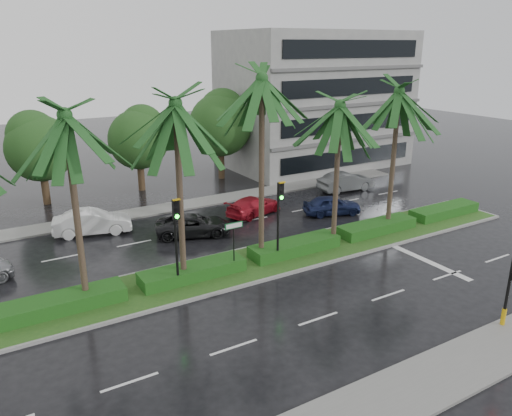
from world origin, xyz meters
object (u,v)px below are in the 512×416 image
car_red (254,206)px  car_grey (346,182)px  street_sign (234,235)px  car_white (92,222)px  car_blue (332,205)px  car_darkgrey (194,225)px  signal_median_left (176,230)px

car_red → car_grey: car_grey is taller
street_sign → car_white: (-4.62, 9.30, -1.38)m
car_blue → car_grey: bearing=-30.8°
car_white → car_darkgrey: size_ratio=1.00×
car_white → car_darkgrey: car_white is taller
car_darkgrey → street_sign: bearing=-165.0°
car_red → car_blue: 5.22m
car_white → car_red: (10.12, -1.90, -0.13)m
car_darkgrey → car_grey: car_grey is taller
car_white → car_grey: (19.12, -0.68, -0.00)m
signal_median_left → car_blue: signal_median_left is taller
street_sign → car_grey: street_sign is taller
car_grey → car_red: bearing=101.7°
signal_median_left → car_red: signal_median_left is taller
car_white → car_darkgrey: bearing=-109.0°
car_blue → car_red: bearing=78.1°
car_darkgrey → car_blue: car_blue is taller
signal_median_left → car_red: 11.64m
car_white → car_red: size_ratio=1.07×
signal_median_left → street_sign: 3.13m
street_sign → car_darkgrey: street_sign is taller
street_sign → car_red: 9.35m
car_white → car_grey: bearing=-78.2°
car_blue → car_darkgrey: bearing=101.1°
car_darkgrey → car_white: bearing=76.9°
signal_median_left → street_sign: (3.00, 0.18, -0.87)m
signal_median_left → car_blue: (13.00, 4.94, -2.35)m
street_sign → car_blue: (10.00, 4.75, -1.47)m
car_red → car_white: bearing=62.5°
car_grey → car_white: bearing=92.0°
street_sign → car_blue: street_sign is taller
street_sign → car_white: 10.48m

